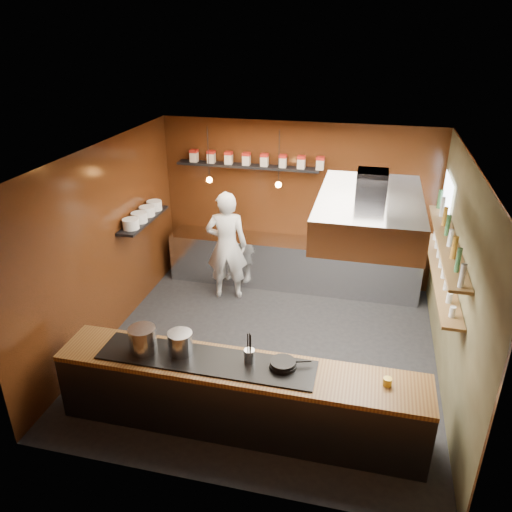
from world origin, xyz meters
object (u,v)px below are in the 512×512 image
(stockpot_small, at_px, (180,343))
(chef, at_px, (227,246))
(extractor_hood, at_px, (369,211))
(stockpot_large, at_px, (143,340))
(espresso_machine, at_px, (391,241))

(stockpot_small, height_order, chef, chef)
(extractor_hood, bearing_deg, stockpot_small, -150.57)
(stockpot_large, distance_m, espresso_machine, 4.76)
(espresso_machine, bearing_deg, stockpot_small, -127.23)
(stockpot_large, relative_size, stockpot_small, 1.10)
(stockpot_large, xyz_separation_m, chef, (0.12, 3.12, -0.11))
(chef, bearing_deg, extractor_hood, 129.38)
(stockpot_small, distance_m, chef, 3.07)
(stockpot_large, distance_m, stockpot_small, 0.45)
(espresso_machine, xyz_separation_m, chef, (-2.79, -0.65, -0.10))
(stockpot_small, height_order, espresso_machine, espresso_machine)
(espresso_machine, height_order, chef, chef)
(extractor_hood, distance_m, chef, 3.40)
(espresso_machine, bearing_deg, stockpot_large, -131.28)
(stockpot_large, relative_size, chef, 0.17)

